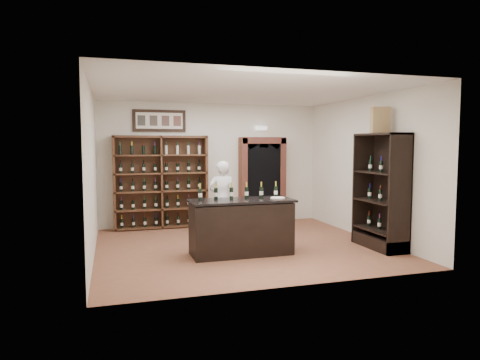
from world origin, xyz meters
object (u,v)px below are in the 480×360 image
object	(u,v)px
shopkeeper	(222,198)
counter_bottle_0	(200,194)
wine_shelf	(161,182)
tasting_counter	(241,227)
wine_crate	(380,120)
side_cabinet	(381,209)

from	to	relation	value
shopkeeper	counter_bottle_0	bearing A→B (deg)	64.70
wine_shelf	tasting_counter	distance (m)	3.19
shopkeeper	wine_crate	xyz separation A→B (m)	(2.62, -1.92, 1.63)
wine_shelf	wine_crate	xyz separation A→B (m)	(3.78, -3.18, 1.35)
tasting_counter	side_cabinet	bearing A→B (deg)	-6.28
side_cabinet	shopkeeper	size ratio (longest dim) A/B	1.35
tasting_counter	wine_crate	bearing A→B (deg)	-5.34
wine_crate	tasting_counter	bearing A→B (deg)	-172.84
counter_bottle_0	side_cabinet	world-z (taller)	side_cabinet
wine_shelf	counter_bottle_0	xyz separation A→B (m)	(0.38, -2.80, 0.01)
counter_bottle_0	shopkeeper	xyz separation A→B (m)	(0.79, 1.53, -0.29)
tasting_counter	counter_bottle_0	bearing A→B (deg)	169.27
counter_bottle_0	wine_crate	bearing A→B (deg)	-6.49
wine_crate	counter_bottle_0	bearing A→B (deg)	-173.99
tasting_counter	wine_crate	distance (m)	3.33
wine_shelf	tasting_counter	size ratio (longest dim) A/B	1.17
wine_shelf	tasting_counter	world-z (taller)	wine_shelf
counter_bottle_0	side_cabinet	size ratio (longest dim) A/B	0.14
shopkeeper	wine_shelf	bearing A→B (deg)	-45.49
shopkeeper	wine_crate	distance (m)	3.63
tasting_counter	side_cabinet	world-z (taller)	side_cabinet
wine_shelf	side_cabinet	xyz separation A→B (m)	(3.82, -3.23, -0.35)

